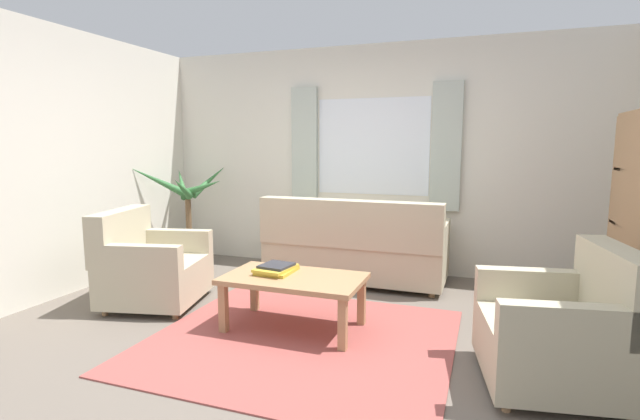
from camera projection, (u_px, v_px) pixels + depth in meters
ground_plane at (301, 340)px, 3.57m from camera, size 6.24×6.24×0.00m
wall_back at (374, 160)px, 5.49m from camera, size 5.32×0.12×2.60m
wall_left at (31, 164)px, 4.29m from camera, size 0.12×4.40×2.60m
window_with_curtains at (372, 147)px, 5.39m from camera, size 1.98×0.07×1.40m
area_rug at (301, 340)px, 3.57m from camera, size 2.23×2.04×0.01m
couch at (355, 249)px, 5.04m from camera, size 1.90×0.82×0.92m
armchair_left at (149, 267)px, 4.34m from camera, size 0.99×1.00×0.88m
armchair_right at (564, 331)px, 2.85m from camera, size 0.96×0.97×0.88m
coffee_table at (294, 283)px, 3.74m from camera, size 1.10×0.64×0.44m
book_stack_on_table at (276, 269)px, 3.83m from camera, size 0.29×0.36×0.07m
potted_plant at (188, 222)px, 5.81m from camera, size 0.97×1.08×1.27m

